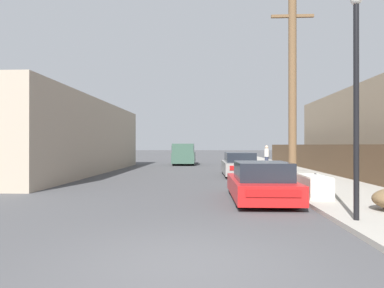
{
  "coord_description": "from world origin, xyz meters",
  "views": [
    {
      "loc": [
        0.33,
        -4.99,
        1.78
      ],
      "look_at": [
        -0.37,
        9.51,
        1.82
      ],
      "focal_mm": 32.0,
      "sensor_mm": 36.0,
      "label": 1
    }
  ],
  "objects_px": {
    "discarded_fridge": "(314,186)",
    "car_parked_mid": "(239,165)",
    "utility_pole": "(292,89)",
    "pedestrian": "(267,156)",
    "street_lamp": "(356,89)",
    "parked_sports_car_red": "(261,183)",
    "pickup_truck": "(184,154)"
  },
  "relations": [
    {
      "from": "street_lamp",
      "to": "pedestrian",
      "type": "distance_m",
      "value": 18.54
    },
    {
      "from": "pickup_truck",
      "to": "pedestrian",
      "type": "xyz_separation_m",
      "value": [
        6.61,
        -4.54,
        0.01
      ]
    },
    {
      "from": "car_parked_mid",
      "to": "pedestrian",
      "type": "relative_size",
      "value": 2.83
    },
    {
      "from": "discarded_fridge",
      "to": "car_parked_mid",
      "type": "xyz_separation_m",
      "value": [
        -1.63,
        8.57,
        0.18
      ]
    },
    {
      "from": "utility_pole",
      "to": "pedestrian",
      "type": "xyz_separation_m",
      "value": [
        0.82,
        11.36,
        -3.24
      ]
    },
    {
      "from": "pickup_truck",
      "to": "street_lamp",
      "type": "bearing_deg",
      "value": 102.36
    },
    {
      "from": "parked_sports_car_red",
      "to": "pedestrian",
      "type": "bearing_deg",
      "value": 79.2
    },
    {
      "from": "car_parked_mid",
      "to": "discarded_fridge",
      "type": "bearing_deg",
      "value": -79.9
    },
    {
      "from": "street_lamp",
      "to": "discarded_fridge",
      "type": "bearing_deg",
      "value": 87.87
    },
    {
      "from": "parked_sports_car_red",
      "to": "pedestrian",
      "type": "xyz_separation_m",
      "value": [
        2.73,
        15.12,
        0.38
      ]
    },
    {
      "from": "car_parked_mid",
      "to": "street_lamp",
      "type": "relative_size",
      "value": 0.91
    },
    {
      "from": "discarded_fridge",
      "to": "pickup_truck",
      "type": "height_order",
      "value": "pickup_truck"
    },
    {
      "from": "pickup_truck",
      "to": "utility_pole",
      "type": "height_order",
      "value": "utility_pole"
    },
    {
      "from": "discarded_fridge",
      "to": "street_lamp",
      "type": "bearing_deg",
      "value": -91.05
    },
    {
      "from": "discarded_fridge",
      "to": "pedestrian",
      "type": "xyz_separation_m",
      "value": [
        1.0,
        14.94,
        0.49
      ]
    },
    {
      "from": "parked_sports_car_red",
      "to": "pedestrian",
      "type": "relative_size",
      "value": 2.63
    },
    {
      "from": "utility_pole",
      "to": "pedestrian",
      "type": "distance_m",
      "value": 11.85
    },
    {
      "from": "parked_sports_car_red",
      "to": "car_parked_mid",
      "type": "distance_m",
      "value": 8.75
    },
    {
      "from": "pedestrian",
      "to": "street_lamp",
      "type": "bearing_deg",
      "value": -93.51
    },
    {
      "from": "discarded_fridge",
      "to": "pedestrian",
      "type": "bearing_deg",
      "value": 87.26
    },
    {
      "from": "parked_sports_car_red",
      "to": "pedestrian",
      "type": "distance_m",
      "value": 15.37
    },
    {
      "from": "parked_sports_car_red",
      "to": "pickup_truck",
      "type": "height_order",
      "value": "pickup_truck"
    },
    {
      "from": "parked_sports_car_red",
      "to": "utility_pole",
      "type": "height_order",
      "value": "utility_pole"
    },
    {
      "from": "discarded_fridge",
      "to": "utility_pole",
      "type": "bearing_deg",
      "value": 88.22
    },
    {
      "from": "parked_sports_car_red",
      "to": "pickup_truck",
      "type": "relative_size",
      "value": 0.8
    },
    {
      "from": "parked_sports_car_red",
      "to": "street_lamp",
      "type": "xyz_separation_m",
      "value": [
        1.6,
        -3.27,
        2.45
      ]
    },
    {
      "from": "discarded_fridge",
      "to": "utility_pole",
      "type": "distance_m",
      "value": 5.17
    },
    {
      "from": "parked_sports_car_red",
      "to": "car_parked_mid",
      "type": "height_order",
      "value": "car_parked_mid"
    },
    {
      "from": "discarded_fridge",
      "to": "pickup_truck",
      "type": "xyz_separation_m",
      "value": [
        -5.61,
        19.47,
        0.48
      ]
    },
    {
      "from": "car_parked_mid",
      "to": "parked_sports_car_red",
      "type": "bearing_deg",
      "value": -91.34
    },
    {
      "from": "pickup_truck",
      "to": "pedestrian",
      "type": "relative_size",
      "value": 3.29
    },
    {
      "from": "parked_sports_car_red",
      "to": "car_parked_mid",
      "type": "relative_size",
      "value": 0.93
    }
  ]
}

